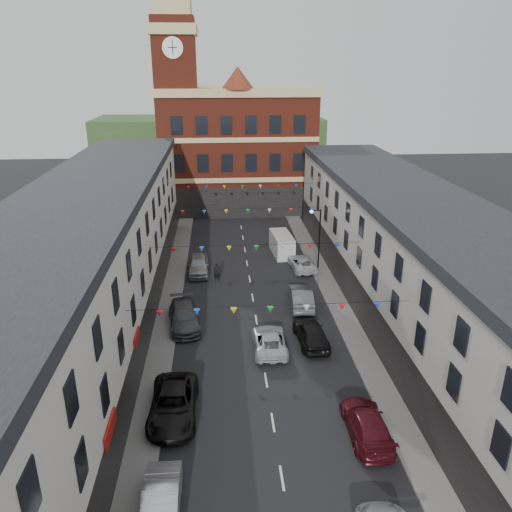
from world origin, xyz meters
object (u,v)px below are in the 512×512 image
object	(u,v)px
moving_car	(270,340)
car_right_f	(302,263)
street_lamp	(317,231)
white_van	(282,244)
car_left_c	(173,404)
pedestrian	(217,272)
car_left_e	(198,265)
car_left_b	(161,505)
car_right_c	(367,424)
car_left_d	(184,317)
car_right_d	(311,333)
car_right_e	(301,297)

from	to	relation	value
moving_car	car_right_f	bearing A→B (deg)	-107.07
street_lamp	white_van	distance (m)	5.94
car_left_c	pedestrian	size ratio (longest dim) A/B	3.22
car_left_e	car_left_b	bearing A→B (deg)	-92.30
car_left_b	car_left_e	size ratio (longest dim) A/B	0.96
street_lamp	car_right_f	distance (m)	3.51
car_right_c	car_left_e	bearing A→B (deg)	-67.07
car_left_b	moving_car	bearing A→B (deg)	65.38
street_lamp	car_left_d	size ratio (longest dim) A/B	1.11
car_right_c	car_left_d	bearing A→B (deg)	-50.69
car_right_d	white_van	world-z (taller)	white_van
car_right_d	moving_car	bearing A→B (deg)	5.49
street_lamp	white_van	bearing A→B (deg)	121.81
car_left_d	street_lamp	bearing A→B (deg)	34.03
car_right_c	car_left_c	bearing A→B (deg)	-12.52
car_right_f	white_van	world-z (taller)	white_van
car_right_e	white_van	size ratio (longest dim) A/B	1.01
car_left_d	car_left_e	size ratio (longest dim) A/B	1.14
car_left_b	car_right_e	bearing A→B (deg)	64.64
car_left_d	car_right_e	distance (m)	9.72
street_lamp	car_right_f	size ratio (longest dim) A/B	1.28
car_right_d	car_right_e	size ratio (longest dim) A/B	0.98
moving_car	car_right_e	bearing A→B (deg)	-115.78
car_left_e	white_van	size ratio (longest dim) A/B	0.99
car_right_d	moving_car	xyz separation A→B (m)	(-2.99, -0.49, -0.14)
car_right_f	car_left_e	bearing A→B (deg)	-2.92
car_right_f	pedestrian	bearing A→B (deg)	11.51
pedestrian	car_right_e	bearing A→B (deg)	-31.56
car_left_e	car_right_e	world-z (taller)	car_left_e
car_right_e	car_left_e	bearing A→B (deg)	-39.04
car_left_b	car_right_e	size ratio (longest dim) A/B	0.94
moving_car	car_left_b	bearing A→B (deg)	66.49
car_right_e	pedestrian	distance (m)	8.84
car_right_f	white_van	distance (m)	4.63
car_right_d	car_right_f	world-z (taller)	car_right_d
car_right_c	moving_car	xyz separation A→B (m)	(-4.23, 9.07, -0.06)
car_right_c	car_right_e	xyz separation A→B (m)	(-1.00, 15.53, 0.07)
car_right_c	pedestrian	bearing A→B (deg)	-69.15
street_lamp	car_right_e	bearing A→B (deg)	-109.06
car_left_e	pedestrian	world-z (taller)	pedestrian
car_right_c	pedestrian	size ratio (longest dim) A/B	2.88
car_left_d	car_right_c	size ratio (longest dim) A/B	1.08
car_left_c	car_right_e	world-z (taller)	car_right_e
street_lamp	moving_car	bearing A→B (deg)	-112.55
car_left_d	moving_car	bearing A→B (deg)	-38.92
street_lamp	car_right_d	distance (m)	14.47
street_lamp	car_left_e	world-z (taller)	street_lamp
car_left_b	car_right_d	world-z (taller)	car_right_d
car_left_d	car_right_f	bearing A→B (deg)	37.48
pedestrian	car_left_b	bearing A→B (deg)	-87.84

